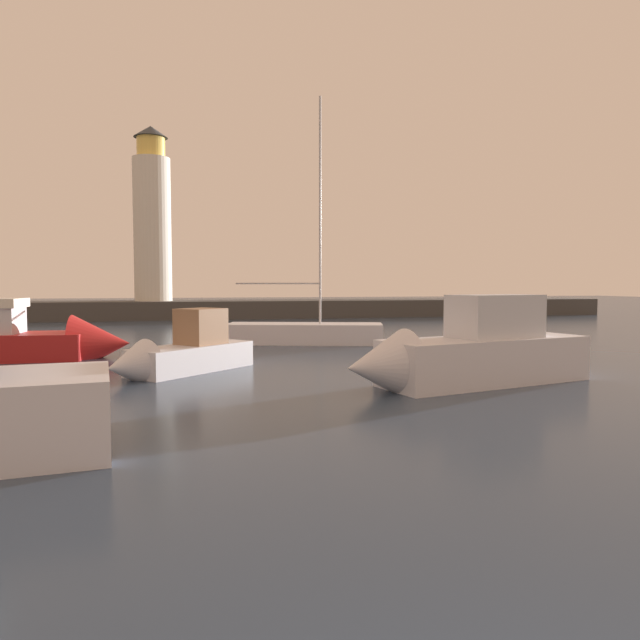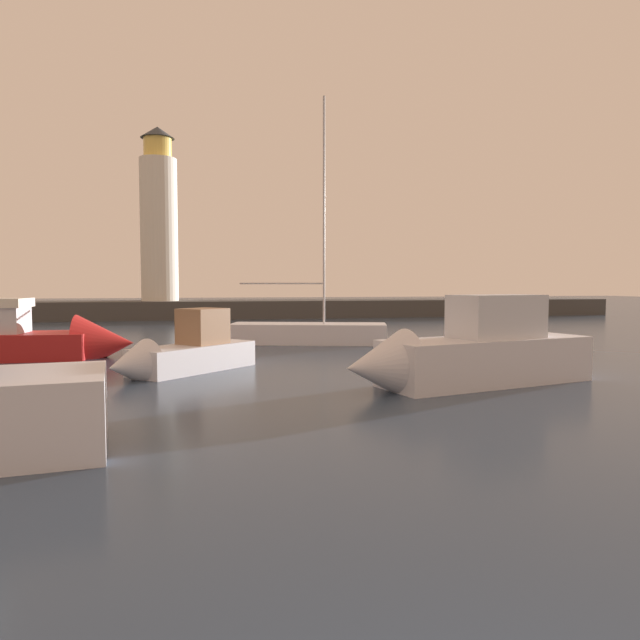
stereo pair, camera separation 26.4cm
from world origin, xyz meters
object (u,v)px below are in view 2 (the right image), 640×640
(motorboat_1, at_px, (41,340))
(motorboat_3, at_px, (179,354))
(lighthouse, at_px, (159,219))
(sailboat_moored, at_px, (309,332))
(motorboat_2, at_px, (464,354))

(motorboat_1, height_order, motorboat_3, motorboat_1)
(lighthouse, height_order, motorboat_3, lighthouse)
(motorboat_1, height_order, sailboat_moored, sailboat_moored)
(sailboat_moored, bearing_deg, lighthouse, 110.24)
(motorboat_2, xyz_separation_m, motorboat_3, (-8.75, 4.44, -0.28))
(lighthouse, bearing_deg, motorboat_2, -73.47)
(lighthouse, relative_size, motorboat_2, 1.78)
(motorboat_2, xyz_separation_m, sailboat_moored, (-2.27, 13.58, -0.39))
(motorboat_1, distance_m, sailboat_moored, 12.89)
(motorboat_2, height_order, sailboat_moored, sailboat_moored)
(lighthouse, distance_m, motorboat_3, 34.80)
(motorboat_2, bearing_deg, lighthouse, 106.53)
(motorboat_2, bearing_deg, motorboat_3, 153.07)
(motorboat_1, relative_size, motorboat_2, 0.96)
(motorboat_3, relative_size, sailboat_moored, 0.43)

